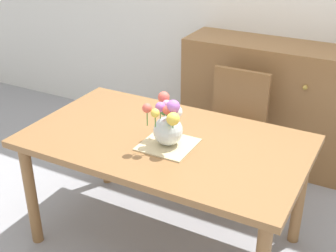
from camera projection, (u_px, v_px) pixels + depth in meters
name	position (u px, v px, depth m)	size (l,w,h in m)	color
ground_plane	(165.00, 240.00, 2.93)	(12.00, 12.00, 0.00)	#939399
dining_table	(165.00, 152.00, 2.64)	(1.62, 0.94, 0.75)	olive
chair_far	(234.00, 124.00, 3.29)	(0.42, 0.42, 0.90)	olive
dresser	(270.00, 104.00, 3.66)	(1.40, 0.47, 1.00)	olive
placemat	(168.00, 145.00, 2.53)	(0.29, 0.29, 0.01)	#CCB789
flower_vase	(168.00, 123.00, 2.46)	(0.20, 0.23, 0.28)	silver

